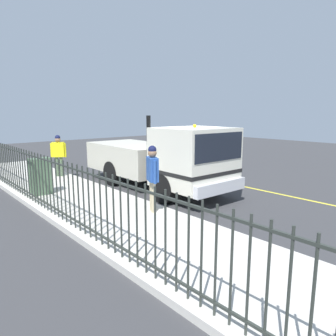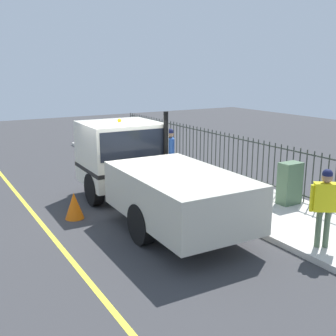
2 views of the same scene
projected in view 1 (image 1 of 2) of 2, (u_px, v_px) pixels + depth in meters
The scene contains 9 objects.
ground_plane at pixel (180, 192), 11.15m from camera, with size 46.24×46.24×0.00m, color #38383A.
sidewalk_slab at pixel (99, 209), 9.00m from camera, with size 2.90×21.02×0.14m, color beige.
lane_marking at pixel (223, 182), 12.75m from camera, with size 0.12×18.92×0.01m, color yellow.
work_truck at pixel (165, 157), 11.13m from camera, with size 2.43×6.79×2.75m.
worker_standing at pixel (152, 172), 8.37m from camera, with size 0.43×0.61×1.83m.
pedestrian_distant at pixel (58, 151), 13.09m from camera, with size 0.55×0.47×1.77m.
iron_fence at pixel (55, 187), 8.03m from camera, with size 0.04×17.90×1.56m.
utility_cabinet at pixel (41, 176), 10.26m from camera, with size 0.64×0.41×1.22m, color #4C6B4C.
traffic_cone at pixel (207, 176), 12.22m from camera, with size 0.51×0.51×0.73m, color orange.
Camera 1 is at (7.48, 7.81, 2.85)m, focal length 32.99 mm.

